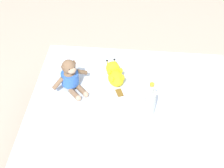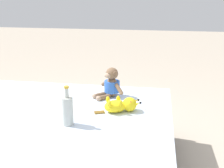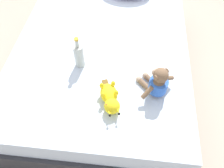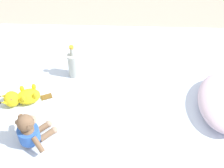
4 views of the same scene
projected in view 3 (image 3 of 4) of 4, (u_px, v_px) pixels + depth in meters
The scene contains 5 objects.
ground_plane at pixel (104, 78), 2.22m from camera, with size 16.00×16.00×0.00m, color #B7A893.
bed at pixel (103, 61), 2.03m from camera, with size 1.40×1.89×0.47m.
plush_monkey at pixel (157, 83), 1.47m from camera, with size 0.26×0.26×0.24m.
plush_yellow_creature at pixel (110, 99), 1.46m from camera, with size 0.17×0.33×0.10m.
glass_bottle at pixel (79, 55), 1.61m from camera, with size 0.07×0.07×0.26m.
Camera 3 is at (0.23, -1.35, 1.75)m, focal length 36.71 mm.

